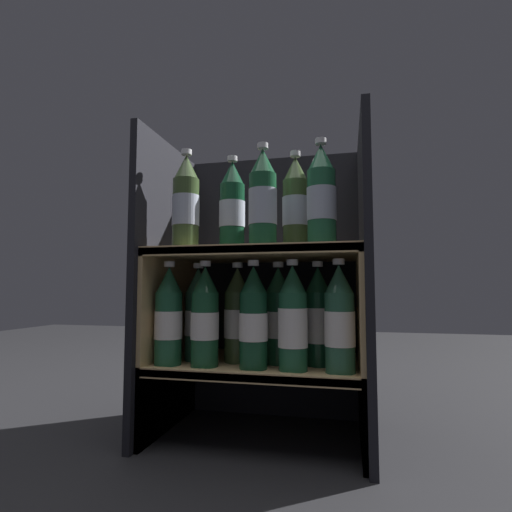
# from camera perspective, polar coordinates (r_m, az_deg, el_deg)

# --- Properties ---
(ground_plane) EXTENTS (6.00, 6.00, 0.00)m
(ground_plane) POSITION_cam_1_polar(r_m,az_deg,el_deg) (1.03, -1.84, -27.74)
(ground_plane) COLOR black
(fridge_back_wall) EXTENTS (0.60, 0.02, 0.84)m
(fridge_back_wall) POSITION_cam_1_polar(r_m,az_deg,el_deg) (1.32, 2.46, -3.95)
(fridge_back_wall) COLOR black
(fridge_back_wall) RESTS_ON ground_plane
(fridge_side_left) EXTENTS (0.02, 0.41, 0.84)m
(fridge_side_left) POSITION_cam_1_polar(r_m,az_deg,el_deg) (1.23, -12.67, -3.78)
(fridge_side_left) COLOR black
(fridge_side_left) RESTS_ON ground_plane
(fridge_side_right) EXTENTS (0.02, 0.41, 0.84)m
(fridge_side_right) POSITION_cam_1_polar(r_m,az_deg,el_deg) (1.11, 15.41, -3.64)
(fridge_side_right) COLOR black
(fridge_side_right) RESTS_ON ground_plane
(shelf_lower) EXTENTS (0.56, 0.37, 0.21)m
(shelf_lower) POSITION_cam_1_polar(r_m,az_deg,el_deg) (1.15, 0.54, -16.68)
(shelf_lower) COLOR tan
(shelf_lower) RESTS_ON ground_plane
(shelf_upper) EXTENTS (0.56, 0.37, 0.51)m
(shelf_upper) POSITION_cam_1_polar(r_m,az_deg,el_deg) (1.12, 0.56, -6.55)
(shelf_upper) COLOR tan
(shelf_upper) RESTS_ON ground_plane
(bottle_upper_front_0) EXTENTS (0.07, 0.07, 0.27)m
(bottle_upper_front_0) POSITION_cam_1_polar(r_m,az_deg,el_deg) (1.10, -10.00, 7.28)
(bottle_upper_front_0) COLOR #384C28
(bottle_upper_front_0) RESTS_ON shelf_upper
(bottle_upper_front_1) EXTENTS (0.07, 0.07, 0.27)m
(bottle_upper_front_1) POSITION_cam_1_polar(r_m,az_deg,el_deg) (1.03, 0.97, 7.91)
(bottle_upper_front_1) COLOR #194C2D
(bottle_upper_front_1) RESTS_ON shelf_upper
(bottle_upper_front_2) EXTENTS (0.07, 0.07, 0.27)m
(bottle_upper_front_2) POSITION_cam_1_polar(r_m,az_deg,el_deg) (1.01, 9.33, 8.25)
(bottle_upper_front_2) COLOR #1E5638
(bottle_upper_front_2) RESTS_ON shelf_upper
(bottle_upper_back_0) EXTENTS (0.07, 0.07, 0.27)m
(bottle_upper_back_0) POSITION_cam_1_polar(r_m,az_deg,el_deg) (1.13, -3.43, 6.82)
(bottle_upper_back_0) COLOR #144228
(bottle_upper_back_0) RESTS_ON shelf_upper
(bottle_upper_back_1) EXTENTS (0.07, 0.07, 0.27)m
(bottle_upper_back_1) POSITION_cam_1_polar(r_m,az_deg,el_deg) (1.10, 5.69, 7.20)
(bottle_upper_back_1) COLOR #384C28
(bottle_upper_back_1) RESTS_ON shelf_upper
(bottle_lower_front_0) EXTENTS (0.07, 0.07, 0.27)m
(bottle_lower_front_0) POSITION_cam_1_polar(r_m,az_deg,el_deg) (1.09, -12.39, -8.64)
(bottle_lower_front_0) COLOR #1E5638
(bottle_lower_front_0) RESTS_ON shelf_lower
(bottle_lower_front_1) EXTENTS (0.07, 0.07, 0.27)m
(bottle_lower_front_1) POSITION_cam_1_polar(r_m,az_deg,el_deg) (1.05, -7.32, -8.85)
(bottle_lower_front_1) COLOR #194C2D
(bottle_lower_front_1) RESTS_ON shelf_lower
(bottle_lower_front_2) EXTENTS (0.07, 0.07, 0.27)m
(bottle_lower_front_2) POSITION_cam_1_polar(r_m,az_deg,el_deg) (1.02, -0.37, -9.04)
(bottle_lower_front_2) COLOR #144228
(bottle_lower_front_2) RESTS_ON shelf_lower
(bottle_lower_front_3) EXTENTS (0.07, 0.07, 0.27)m
(bottle_lower_front_3) POSITION_cam_1_polar(r_m,az_deg,el_deg) (1.00, 5.28, -9.18)
(bottle_lower_front_3) COLOR #1E5638
(bottle_lower_front_3) RESTS_ON shelf_lower
(bottle_lower_front_4) EXTENTS (0.07, 0.07, 0.27)m
(bottle_lower_front_4) POSITION_cam_1_polar(r_m,az_deg,el_deg) (0.99, 11.85, -9.11)
(bottle_lower_front_4) COLOR #285B42
(bottle_lower_front_4) RESTS_ON shelf_lower
(bottle_lower_back_0) EXTENTS (0.07, 0.07, 0.27)m
(bottle_lower_back_0) POSITION_cam_1_polar(r_m,az_deg,el_deg) (1.15, -8.32, -8.49)
(bottle_lower_back_0) COLOR #285B42
(bottle_lower_back_0) RESTS_ON shelf_lower
(bottle_lower_back_1) EXTENTS (0.07, 0.07, 0.27)m
(bottle_lower_back_1) POSITION_cam_1_polar(r_m,az_deg,el_deg) (1.11, -2.69, -8.69)
(bottle_lower_back_1) COLOR #384C28
(bottle_lower_back_1) RESTS_ON shelf_lower
(bottle_lower_back_2) EXTENTS (0.07, 0.07, 0.27)m
(bottle_lower_back_2) POSITION_cam_1_polar(r_m,az_deg,el_deg) (1.09, 3.22, -8.76)
(bottle_lower_back_2) COLOR #194C2D
(bottle_lower_back_2) RESTS_ON shelf_lower
(bottle_lower_back_3) EXTENTS (0.07, 0.07, 0.27)m
(bottle_lower_back_3) POSITION_cam_1_polar(r_m,az_deg,el_deg) (1.07, 8.89, -8.82)
(bottle_lower_back_3) COLOR #144228
(bottle_lower_back_3) RESTS_ON shelf_lower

